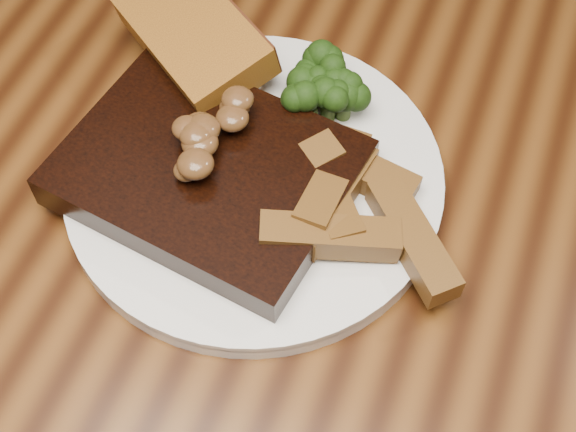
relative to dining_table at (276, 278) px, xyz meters
name	(u,v)px	position (x,y,z in m)	size (l,w,h in m)	color
dining_table	(276,278)	(0.00, 0.00, 0.00)	(1.60, 0.90, 0.75)	#532E10
plate	(255,181)	(-0.02, 0.02, 0.10)	(0.26, 0.26, 0.01)	white
steak	(208,172)	(-0.05, 0.00, 0.12)	(0.19, 0.14, 0.03)	black
steak_bone	(168,252)	(-0.05, -0.06, 0.11)	(0.15, 0.01, 0.02)	#B7AC8E
mushroom_pile	(206,131)	(-0.05, 0.01, 0.15)	(0.07, 0.07, 0.03)	#58331B
garlic_bread	(197,56)	(-0.10, 0.10, 0.12)	(0.12, 0.07, 0.03)	#9A621C
potato_wedges	(346,218)	(0.05, 0.00, 0.12)	(0.12, 0.12, 0.02)	brown
broccoli_cluster	(340,89)	(0.01, 0.10, 0.12)	(0.06, 0.06, 0.04)	#19340B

